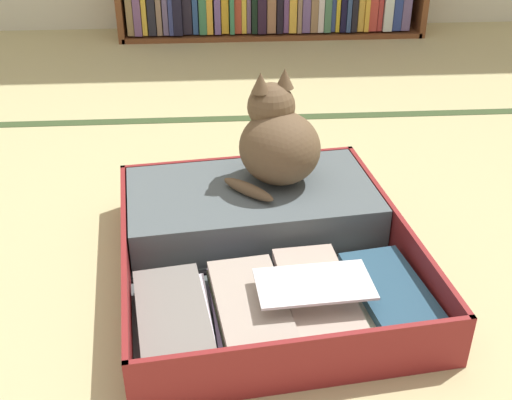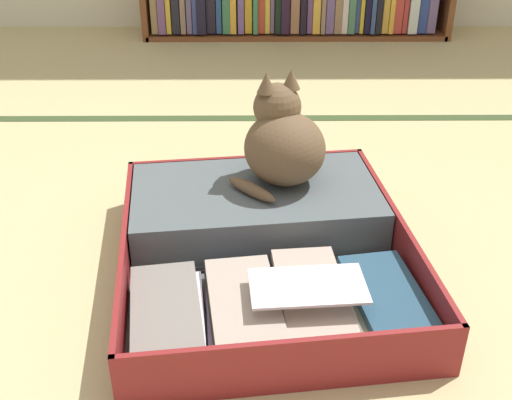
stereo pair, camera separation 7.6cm
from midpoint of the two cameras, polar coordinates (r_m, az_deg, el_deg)
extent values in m
plane|color=tan|center=(1.38, -5.19, -11.93)|extent=(10.00, 10.00, 0.00)
cube|color=#374B27|center=(2.36, -4.89, 7.25)|extent=(4.80, 0.05, 0.00)
cube|color=brown|center=(3.40, 0.76, 14.88)|extent=(1.51, 0.27, 0.02)
cube|color=#9C8356|center=(3.39, -11.80, 16.56)|extent=(0.03, 0.23, 0.23)
cube|color=slate|center=(3.37, -11.16, 16.58)|extent=(0.04, 0.23, 0.23)
cube|color=gold|center=(3.37, -10.60, 16.94)|extent=(0.02, 0.23, 0.26)
cube|color=#22222C|center=(3.37, -9.92, 16.56)|extent=(0.04, 0.23, 0.21)
cube|color=#8E735D|center=(3.37, -9.31, 16.81)|extent=(0.03, 0.23, 0.24)
cube|color=slate|center=(3.37, -8.76, 16.73)|extent=(0.03, 0.23, 0.22)
cube|color=#36407F|center=(3.36, -8.28, 16.58)|extent=(0.02, 0.23, 0.20)
cube|color=black|center=(3.35, -7.69, 16.73)|extent=(0.04, 0.23, 0.22)
cube|color=#221E2B|center=(3.36, -6.87, 17.20)|extent=(0.04, 0.23, 0.26)
cube|color=#2A4F8D|center=(3.36, -6.16, 17.02)|extent=(0.03, 0.23, 0.24)
cube|color=#3B7D53|center=(3.36, -5.49, 16.81)|extent=(0.04, 0.23, 0.21)
cube|color=gold|center=(3.35, -4.84, 17.24)|extent=(0.03, 0.23, 0.26)
cube|color=#715798|center=(3.35, -4.21, 17.08)|extent=(0.03, 0.23, 0.24)
cube|color=gold|center=(3.36, -3.55, 17.17)|extent=(0.04, 0.23, 0.24)
cube|color=#3C8659|center=(3.35, -2.92, 17.06)|extent=(0.02, 0.23, 0.23)
cube|color=#B7412B|center=(3.36, -2.40, 17.06)|extent=(0.03, 0.23, 0.23)
cube|color=gold|center=(3.36, -1.86, 17.15)|extent=(0.02, 0.23, 0.24)
cube|color=slate|center=(3.37, -1.43, 17.05)|extent=(0.02, 0.23, 0.22)
cube|color=black|center=(3.35, -0.93, 17.18)|extent=(0.03, 0.23, 0.24)
cube|color=#29192D|center=(3.36, -0.26, 16.91)|extent=(0.04, 0.23, 0.21)
cube|color=#A0704E|center=(3.37, 0.58, 17.14)|extent=(0.04, 0.23, 0.23)
cube|color=black|center=(3.36, 1.32, 16.85)|extent=(0.03, 0.23, 0.20)
cube|color=#734D86|center=(3.38, 1.87, 17.04)|extent=(0.03, 0.23, 0.22)
cube|color=gold|center=(3.37, 2.48, 17.13)|extent=(0.04, 0.23, 0.23)
cube|color=#91755D|center=(3.37, 3.07, 16.97)|extent=(0.02, 0.23, 0.21)
cube|color=slate|center=(3.38, 3.66, 17.23)|extent=(0.04, 0.23, 0.24)
cube|color=#947451|center=(3.39, 4.37, 17.08)|extent=(0.04, 0.23, 0.23)
cube|color=silver|center=(3.39, 4.96, 17.09)|extent=(0.03, 0.23, 0.23)
cube|color=#4A7E5A|center=(3.39, 5.56, 17.28)|extent=(0.03, 0.23, 0.25)
cube|color=#384E94|center=(3.41, 6.06, 17.31)|extent=(0.02, 0.23, 0.25)
cube|color=gold|center=(3.40, 6.44, 17.30)|extent=(0.02, 0.23, 0.25)
cube|color=black|center=(3.41, 6.92, 17.16)|extent=(0.03, 0.23, 0.24)
cube|color=#334E7F|center=(3.41, 7.40, 17.01)|extent=(0.02, 0.23, 0.22)
cube|color=black|center=(3.42, 7.89, 16.94)|extent=(0.03, 0.23, 0.22)
cube|color=gold|center=(3.43, 8.46, 17.18)|extent=(0.03, 0.23, 0.24)
cube|color=gold|center=(3.42, 8.99, 17.29)|extent=(0.02, 0.23, 0.26)
cube|color=#C24037|center=(3.44, 9.51, 17.07)|extent=(0.04, 0.23, 0.23)
cube|color=#B73835|center=(3.45, 10.12, 17.20)|extent=(0.02, 0.23, 0.25)
cube|color=silver|center=(3.45, 10.83, 17.21)|extent=(0.04, 0.23, 0.26)
cube|color=navy|center=(3.48, 11.56, 16.76)|extent=(0.04, 0.23, 0.20)
cube|color=slate|center=(3.49, 12.35, 17.10)|extent=(0.04, 0.23, 0.25)
cube|color=maroon|center=(1.39, 0.85, -10.97)|extent=(0.70, 0.46, 0.01)
cube|color=maroon|center=(1.22, 2.63, -14.56)|extent=(0.66, 0.09, 0.13)
cube|color=maroon|center=(1.34, -13.09, -10.54)|extent=(0.06, 0.38, 0.13)
cube|color=maroon|center=(1.44, 13.74, -7.36)|extent=(0.06, 0.38, 0.13)
cube|color=#4B5655|center=(1.39, 0.86, -10.66)|extent=(0.68, 0.43, 0.01)
cube|color=maroon|center=(1.69, -1.69, -2.54)|extent=(0.70, 0.46, 0.01)
cube|color=maroon|center=(1.82, -2.64, 2.10)|extent=(0.66, 0.09, 0.13)
cube|color=maroon|center=(1.65, -12.92, -1.93)|extent=(0.06, 0.38, 0.13)
cube|color=maroon|center=(1.73, 8.95, 0.17)|extent=(0.06, 0.38, 0.13)
cube|color=#4B5655|center=(1.69, -1.69, -2.25)|extent=(0.68, 0.43, 0.01)
cylinder|color=black|center=(1.53, -0.55, -5.99)|extent=(0.64, 0.09, 0.02)
cube|color=tan|center=(1.37, -8.92, -11.11)|extent=(0.18, 0.30, 0.02)
cube|color=white|center=(1.34, -8.79, -10.90)|extent=(0.17, 0.30, 0.02)
cube|color=gray|center=(1.33, -9.18, -10.09)|extent=(0.19, 0.32, 0.02)
cube|color=slate|center=(1.36, -2.29, -10.85)|extent=(0.18, 0.29, 0.01)
cube|color=#8B73A1|center=(1.36, -2.48, -10.01)|extent=(0.17, 0.32, 0.02)
cube|color=#2B2F21|center=(1.34, -2.23, -9.74)|extent=(0.18, 0.30, 0.02)
cube|color=#AE9F90|center=(1.34, -2.17, -9.03)|extent=(0.18, 0.30, 0.02)
cube|color=gray|center=(1.40, 4.18, -9.60)|extent=(0.17, 0.33, 0.02)
cube|color=tan|center=(1.38, 4.01, -9.32)|extent=(0.18, 0.29, 0.01)
cube|color=#B9A393|center=(1.37, 4.00, -8.41)|extent=(0.17, 0.34, 0.02)
cube|color=#ADAA8F|center=(1.42, 10.12, -9.23)|extent=(0.17, 0.28, 0.02)
cube|color=#ADAD90|center=(1.42, 10.14, -8.61)|extent=(0.17, 0.29, 0.02)
cube|color=#2B4F67|center=(1.40, 10.59, -8.08)|extent=(0.19, 0.31, 0.02)
cube|color=white|center=(1.32, 3.59, -7.55)|extent=(0.25, 0.15, 0.01)
cube|color=#515C5F|center=(1.66, -1.72, -0.69)|extent=(0.67, 0.42, 0.12)
torus|color=white|center=(1.67, 0.51, 1.64)|extent=(0.13, 0.13, 0.01)
cylinder|color=black|center=(1.80, -8.34, 1.40)|extent=(0.02, 0.02, 0.11)
cylinder|color=black|center=(1.84, 3.04, 2.42)|extent=(0.02, 0.02, 0.11)
cube|color=white|center=(1.24, 10.60, -11.71)|extent=(0.03, 0.01, 0.02)
cube|color=white|center=(1.21, -8.14, -15.58)|extent=(0.02, 0.00, 0.02)
ellipsoid|color=brown|center=(1.62, 0.80, 4.69)|extent=(0.27, 0.28, 0.19)
ellipsoid|color=brown|center=(1.69, -0.14, 4.20)|extent=(0.16, 0.13, 0.10)
sphere|color=brown|center=(1.63, 0.03, 8.38)|extent=(0.12, 0.12, 0.12)
cone|color=brown|center=(1.61, 1.23, 10.87)|extent=(0.05, 0.05, 0.05)
cone|color=brown|center=(1.58, -0.99, 10.50)|extent=(0.05, 0.05, 0.05)
sphere|color=yellow|center=(1.67, -0.07, 9.32)|extent=(0.02, 0.02, 0.02)
sphere|color=yellow|center=(1.66, -1.46, 9.07)|extent=(0.02, 0.02, 0.02)
ellipsoid|color=brown|center=(1.59, -2.07, 0.93)|extent=(0.14, 0.14, 0.03)
camera|label=1|loc=(0.04, -91.50, -0.88)|focal=44.54mm
camera|label=2|loc=(0.04, 88.50, 0.88)|focal=44.54mm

